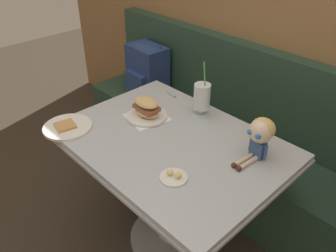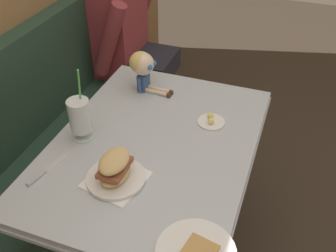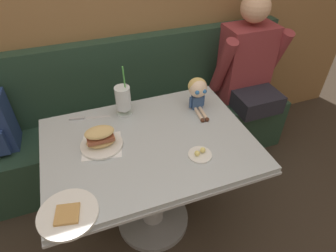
% 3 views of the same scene
% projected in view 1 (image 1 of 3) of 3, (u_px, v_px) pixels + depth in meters
% --- Properties ---
extents(wood_panel_wall, '(4.40, 0.08, 2.40)m').
position_uv_depth(wood_panel_wall, '(282.00, 12.00, 1.95)').
color(wood_panel_wall, olive).
rests_on(wood_panel_wall, ground).
extents(booth_bench, '(2.60, 0.48, 1.00)m').
position_uv_depth(booth_bench, '(239.00, 153.00, 2.29)').
color(booth_bench, '#233D2D').
rests_on(booth_bench, ground).
extents(diner_table, '(1.11, 0.81, 0.74)m').
position_uv_depth(diner_table, '(171.00, 170.00, 1.81)').
color(diner_table, '#B2BCC1').
rests_on(diner_table, ground).
extents(toast_plate, '(0.25, 0.25, 0.03)m').
position_uv_depth(toast_plate, '(67.00, 127.00, 1.78)').
color(toast_plate, white).
rests_on(toast_plate, diner_table).
extents(milkshake_glass, '(0.10, 0.10, 0.32)m').
position_uv_depth(milkshake_glass, '(202.00, 98.00, 1.85)').
color(milkshake_glass, silver).
rests_on(milkshake_glass, diner_table).
extents(sandwich_plate, '(0.23, 0.23, 0.12)m').
position_uv_depth(sandwich_plate, '(147.00, 110.00, 1.85)').
color(sandwich_plate, white).
rests_on(sandwich_plate, diner_table).
extents(butter_saucer, '(0.12, 0.12, 0.04)m').
position_uv_depth(butter_saucer, '(174.00, 177.00, 1.46)').
color(butter_saucer, white).
rests_on(butter_saucer, diner_table).
extents(butter_knife, '(0.23, 0.07, 0.01)m').
position_uv_depth(butter_knife, '(174.00, 96.00, 2.07)').
color(butter_knife, silver).
rests_on(butter_knife, diner_table).
extents(seated_doll, '(0.12, 0.22, 0.20)m').
position_uv_depth(seated_doll, '(261.00, 133.00, 1.52)').
color(seated_doll, '#385689').
rests_on(seated_doll, diner_table).
extents(backpack, '(0.31, 0.26, 0.41)m').
position_uv_depth(backpack, '(147.00, 68.00, 2.63)').
color(backpack, navy).
rests_on(backpack, booth_bench).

